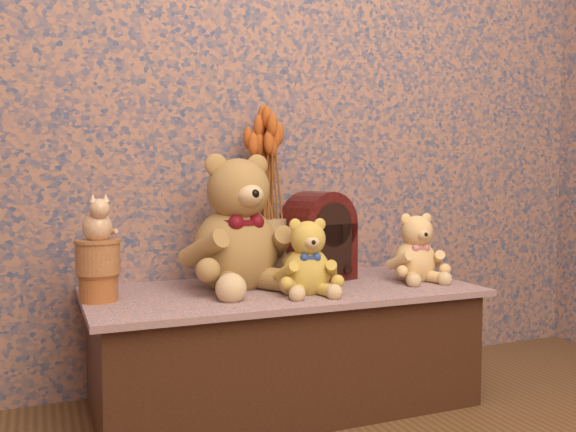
% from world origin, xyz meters
% --- Properties ---
extents(display_shelf, '(1.25, 0.60, 0.39)m').
position_xyz_m(display_shelf, '(0.00, 1.21, 0.19)').
color(display_shelf, '#3C507B').
rests_on(display_shelf, ground).
extents(teddy_large, '(0.43, 0.49, 0.47)m').
position_xyz_m(teddy_large, '(-0.14, 1.28, 0.62)').
color(teddy_large, '#9E6C3D').
rests_on(teddy_large, display_shelf).
extents(teddy_medium, '(0.24, 0.27, 0.25)m').
position_xyz_m(teddy_medium, '(0.04, 1.10, 0.51)').
color(teddy_medium, '#B08A31').
rests_on(teddy_medium, display_shelf).
extents(teddy_small, '(0.23, 0.26, 0.26)m').
position_xyz_m(teddy_small, '(0.48, 1.16, 0.52)').
color(teddy_small, tan).
rests_on(teddy_small, display_shelf).
extents(cathedral_radio, '(0.26, 0.21, 0.31)m').
position_xyz_m(cathedral_radio, '(0.18, 1.32, 0.54)').
color(cathedral_radio, '#380A0B').
rests_on(cathedral_radio, display_shelf).
extents(ceramic_vase, '(0.16, 0.16, 0.22)m').
position_xyz_m(ceramic_vase, '(0.00, 1.35, 0.50)').
color(ceramic_vase, tan).
rests_on(ceramic_vase, display_shelf).
extents(dried_stalks, '(0.25, 0.25, 0.40)m').
position_xyz_m(dried_stalks, '(0.00, 1.35, 0.81)').
color(dried_stalks, '#B7511D').
rests_on(dried_stalks, ceramic_vase).
extents(biscuit_tin_lower, '(0.13, 0.13, 0.08)m').
position_xyz_m(biscuit_tin_lower, '(-0.58, 1.22, 0.43)').
color(biscuit_tin_lower, '#B68835').
rests_on(biscuit_tin_lower, display_shelf).
extents(biscuit_tin_upper, '(0.16, 0.16, 0.10)m').
position_xyz_m(biscuit_tin_upper, '(-0.58, 1.22, 0.52)').
color(biscuit_tin_upper, tan).
rests_on(biscuit_tin_upper, biscuit_tin_lower).
extents(cat_figurine, '(0.11, 0.12, 0.14)m').
position_xyz_m(cat_figurine, '(-0.58, 1.22, 0.64)').
color(cat_figurine, silver).
rests_on(cat_figurine, biscuit_tin_upper).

